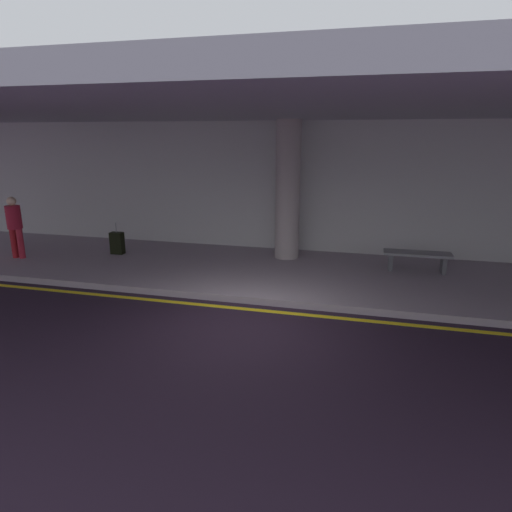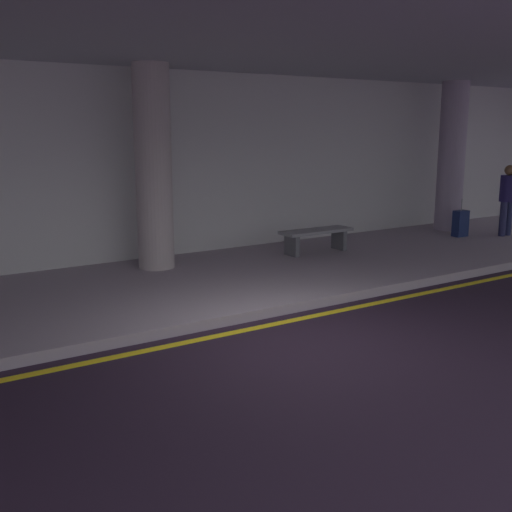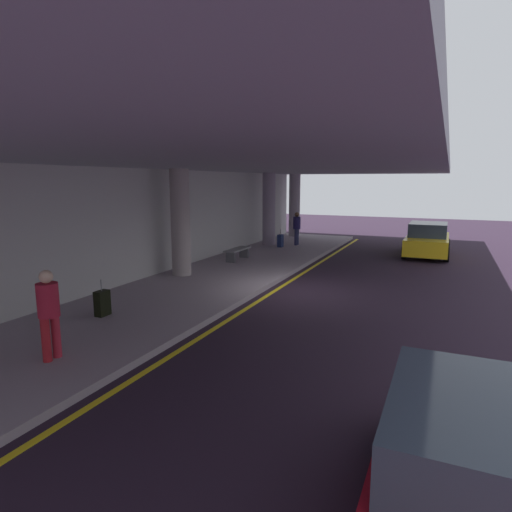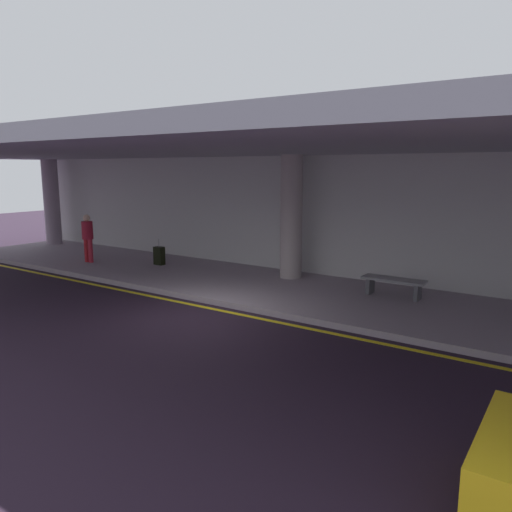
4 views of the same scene
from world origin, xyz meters
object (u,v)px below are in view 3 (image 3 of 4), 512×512
object	(u,v)px
support_column_center	(269,209)
bench_metal	(238,252)
support_column_right_mid	(294,205)
support_column_left_mid	(180,223)
car_red	(478,487)
person_waiting_for_ride	(297,226)
traveler_with_luggage	(49,309)
suitcase_upright_secondary	(102,303)
suitcase_upright_primary	(280,241)
car_yellow_taxi	(427,240)

from	to	relation	value
support_column_center	bench_metal	size ratio (longest dim) A/B	2.28
support_column_center	support_column_right_mid	world-z (taller)	same
support_column_left_mid	car_red	distance (m)	12.32
person_waiting_for_ride	bench_metal	xyz separation A→B (m)	(-5.08, 0.86, -0.61)
support_column_left_mid	support_column_right_mid	size ratio (longest dim) A/B	1.00
support_column_left_mid	support_column_center	bearing A→B (deg)	0.00
support_column_right_mid	bench_metal	size ratio (longest dim) A/B	2.28
bench_metal	traveler_with_luggage	bearing A→B (deg)	-172.44
support_column_left_mid	support_column_center	size ratio (longest dim) A/B	1.00
person_waiting_for_ride	suitcase_upright_secondary	xyz separation A→B (m)	(-13.13, 0.53, -0.65)
support_column_left_mid	support_column_right_mid	bearing A→B (deg)	0.00
support_column_left_mid	person_waiting_for_ride	world-z (taller)	support_column_left_mid
car_red	support_column_right_mid	bearing A→B (deg)	-160.88
car_red	traveler_with_luggage	bearing A→B (deg)	-105.63
support_column_right_mid	person_waiting_for_ride	distance (m)	3.92
suitcase_upright_primary	bench_metal	xyz separation A→B (m)	(-4.08, 0.35, 0.04)
support_column_center	suitcase_upright_primary	xyz separation A→B (m)	(-0.57, -0.86, -1.51)
suitcase_upright_secondary	support_column_center	bearing A→B (deg)	-5.54
car_yellow_taxi	support_column_center	bearing A→B (deg)	-81.80
support_column_left_mid	person_waiting_for_ride	xyz separation A→B (m)	(8.43, -1.37, -0.86)
support_column_left_mid	support_column_center	distance (m)	8.00
suitcase_upright_secondary	support_column_right_mid	bearing A→B (deg)	-6.45
support_column_right_mid	car_red	bearing A→B (deg)	-156.76
suitcase_upright_primary	bench_metal	bearing A→B (deg)	158.11
support_column_left_mid	suitcase_upright_secondary	world-z (taller)	support_column_left_mid
bench_metal	support_column_right_mid	bearing A→B (deg)	3.40
support_column_right_mid	suitcase_upright_secondary	bearing A→B (deg)	-177.11
support_column_right_mid	traveler_with_luggage	bearing A→B (deg)	-174.32
support_column_right_mid	traveler_with_luggage	distance (m)	19.22
suitcase_upright_primary	bench_metal	distance (m)	4.10
car_yellow_taxi	suitcase_upright_primary	xyz separation A→B (m)	(-1.26, 6.74, -0.25)
car_red	suitcase_upright_primary	size ratio (longest dim) A/B	4.56
support_column_center	suitcase_upright_secondary	world-z (taller)	support_column_center
suitcase_upright_secondary	bench_metal	bearing A→B (deg)	-7.00
bench_metal	car_yellow_taxi	bearing A→B (deg)	-52.96
traveler_with_luggage	suitcase_upright_secondary	distance (m)	2.70
car_red	car_yellow_taxi	bearing A→B (deg)	179.90
support_column_left_mid	person_waiting_for_ride	size ratio (longest dim) A/B	2.17
traveler_with_luggage	bench_metal	xyz separation A→B (m)	(10.45, 1.39, -0.61)
traveler_with_luggage	support_column_center	bearing A→B (deg)	-72.46
support_column_center	car_yellow_taxi	size ratio (longest dim) A/B	0.89
bench_metal	support_column_center	bearing A→B (deg)	6.30
car_red	bench_metal	bearing A→B (deg)	-149.15
support_column_center	support_column_left_mid	bearing A→B (deg)	180.00
car_yellow_taxi	suitcase_upright_secondary	xyz separation A→B (m)	(-13.40, 6.76, -0.25)
car_yellow_taxi	person_waiting_for_ride	size ratio (longest dim) A/B	2.44
suitcase_upright_primary	suitcase_upright_secondary	bearing A→B (deg)	162.87
support_column_center	bench_metal	bearing A→B (deg)	-173.70
person_waiting_for_ride	suitcase_upright_primary	size ratio (longest dim) A/B	1.87
support_column_left_mid	car_yellow_taxi	world-z (taller)	support_column_left_mid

